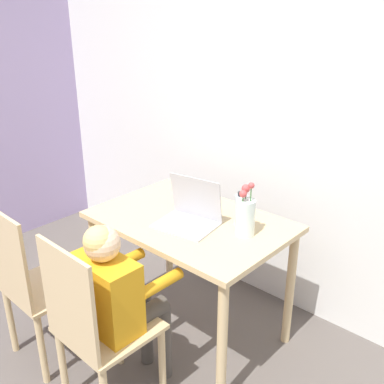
{
  "coord_description": "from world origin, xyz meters",
  "views": [
    {
      "loc": [
        1.21,
        -0.06,
        1.82
      ],
      "look_at": [
        -0.24,
        1.54,
        0.93
      ],
      "focal_mm": 42.0,
      "sensor_mm": 36.0,
      "label": 1
    }
  ],
  "objects": [
    {
      "name": "person_seated",
      "position": [
        -0.21,
        0.99,
        0.6
      ],
      "size": [
        0.34,
        0.43,
        0.97
      ],
      "rotation": [
        0.0,
        0.0,
        3.12
      ],
      "color": "orange",
      "rests_on": "ground_plane"
    },
    {
      "name": "dining_table",
      "position": [
        -0.28,
        1.57,
        0.64
      ],
      "size": [
        1.06,
        0.71,
        0.75
      ],
      "color": "#D6B784",
      "rests_on": "ground_plane"
    },
    {
      "name": "water_bottle",
      "position": [
        -0.04,
        1.7,
        0.83
      ],
      "size": [
        0.07,
        0.07,
        0.18
      ],
      "color": "silver",
      "rests_on": "dining_table"
    },
    {
      "name": "chair_occupied",
      "position": [
        -0.21,
        0.86,
        0.47
      ],
      "size": [
        0.41,
        0.41,
        0.93
      ],
      "rotation": [
        0.0,
        0.0,
        3.12
      ],
      "color": "#D6B784",
      "rests_on": "ground_plane"
    },
    {
      "name": "laptop",
      "position": [
        -0.24,
        1.53,
        0.8
      ],
      "size": [
        0.34,
        0.29,
        0.25
      ],
      "rotation": [
        0.0,
        0.0,
        0.17
      ],
      "color": "#B2B2B7",
      "rests_on": "dining_table"
    },
    {
      "name": "flower_vase",
      "position": [
        0.05,
        1.62,
        0.86
      ],
      "size": [
        0.1,
        0.1,
        0.29
      ],
      "color": "silver",
      "rests_on": "dining_table"
    },
    {
      "name": "chair_spare",
      "position": [
        -0.73,
        0.86,
        0.47
      ],
      "size": [
        0.41,
        0.41,
        0.93
      ],
      "rotation": [
        0.0,
        0.0,
        3.12
      ],
      "color": "#D6B784",
      "rests_on": "ground_plane"
    },
    {
      "name": "wall_back",
      "position": [
        0.0,
        2.23,
        1.25
      ],
      "size": [
        6.4,
        0.05,
        2.5
      ],
      "color": "white",
      "rests_on": "ground_plane"
    }
  ]
}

